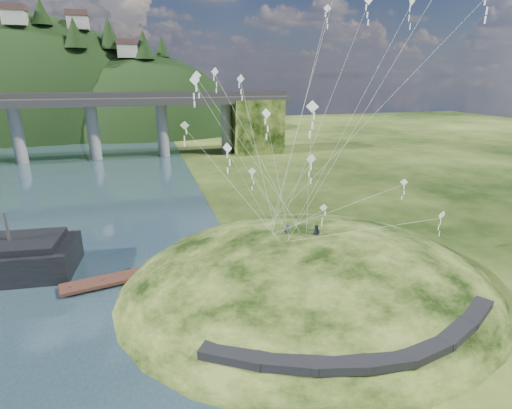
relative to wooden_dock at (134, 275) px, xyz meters
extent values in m
plane|color=black|center=(7.67, -7.72, -0.41)|extent=(320.00, 320.00, 0.00)
ellipsoid|color=black|center=(15.67, -5.72, -1.91)|extent=(36.00, 32.00, 13.00)
cube|color=black|center=(6.17, -15.72, 1.62)|extent=(4.32, 3.62, 0.71)
cube|color=black|center=(9.17, -17.37, 1.68)|extent=(4.10, 2.97, 0.61)
cube|color=black|center=(12.17, -18.37, 1.67)|extent=(3.85, 2.37, 0.62)
cube|color=black|center=(15.17, -18.82, 1.63)|extent=(3.62, 1.83, 0.66)
cube|color=black|center=(18.17, -18.62, 1.64)|extent=(3.82, 2.27, 0.68)
cube|color=black|center=(21.17, -17.67, 1.73)|extent=(4.11, 2.97, 0.71)
cube|color=black|center=(24.17, -16.12, 1.76)|extent=(4.26, 3.43, 0.66)
cylinder|color=gray|center=(-24.33, 62.28, 6.09)|extent=(2.60, 2.60, 13.00)
cylinder|color=gray|center=(-8.83, 62.28, 6.09)|extent=(2.60, 2.60, 13.00)
cylinder|color=gray|center=(6.67, 62.28, 6.09)|extent=(2.60, 2.60, 13.00)
cylinder|color=gray|center=(22.17, 62.28, 6.09)|extent=(2.60, 2.60, 13.00)
cube|color=black|center=(29.67, 62.28, 6.09)|extent=(12.00, 11.00, 13.00)
ellipsoid|color=black|center=(-32.33, 118.28, -6.41)|extent=(96.00, 68.00, 88.00)
ellipsoid|color=black|center=(2.67, 110.28, -10.41)|extent=(76.00, 56.00, 72.00)
cone|color=black|center=(-23.73, 104.32, 36.27)|extent=(5.83, 5.83, 7.67)
cone|color=black|center=(-14.77, 99.36, 30.17)|extent=(6.47, 6.47, 8.51)
cone|color=black|center=(-5.55, 106.27, 30.82)|extent=(7.13, 7.13, 9.38)
cone|color=black|center=(4.56, 101.31, 27.46)|extent=(6.56, 6.56, 8.63)
cone|color=black|center=(10.45, 106.90, 27.27)|extent=(4.88, 4.88, 6.42)
cube|color=beige|center=(-30.33, 102.28, 33.87)|extent=(6.00, 5.00, 4.00)
cube|color=brown|center=(-30.33, 102.28, 36.57)|extent=(6.40, 5.40, 1.60)
cube|color=beige|center=(-14.33, 108.28, 33.77)|extent=(6.00, 5.00, 4.00)
cube|color=brown|center=(-14.33, 108.28, 36.47)|extent=(6.40, 5.40, 1.60)
cube|color=beige|center=(-0.33, 102.28, 25.47)|extent=(6.00, 5.00, 4.00)
cube|color=brown|center=(-0.33, 102.28, 28.17)|extent=(6.40, 5.40, 1.60)
cube|color=black|center=(-10.06, 4.08, 2.86)|extent=(7.24, 6.22, 0.68)
cylinder|color=#2D2B2B|center=(-11.18, 4.18, 4.32)|extent=(0.27, 0.27, 3.38)
cube|color=#3A1F17|center=(0.00, 0.00, 0.01)|extent=(13.17, 4.67, 0.33)
cylinder|color=#3A1F17|center=(-5.46, -1.14, -0.22)|extent=(0.28, 0.28, 0.93)
cylinder|color=#3A1F17|center=(-2.73, -0.57, -0.22)|extent=(0.28, 0.28, 0.93)
cylinder|color=#3A1F17|center=(0.00, 0.00, -0.22)|extent=(0.28, 0.28, 0.93)
cylinder|color=#3A1F17|center=(2.73, 0.57, -0.22)|extent=(0.28, 0.28, 0.93)
cylinder|color=#3A1F17|center=(5.46, 1.14, -0.22)|extent=(0.28, 0.28, 0.93)
imported|color=#272B34|center=(13.77, -4.55, 5.45)|extent=(0.73, 0.54, 1.83)
imported|color=#272B34|center=(16.15, -5.60, 5.52)|extent=(1.15, 1.09, 1.87)
cube|color=white|center=(13.72, -9.44, 12.32)|extent=(0.80, 0.20, 0.79)
cube|color=white|center=(13.72, -9.44, 11.76)|extent=(0.10, 0.06, 0.46)
cube|color=white|center=(13.72, -9.44, 11.19)|extent=(0.10, 0.06, 0.46)
cube|color=white|center=(13.72, -9.44, 10.62)|extent=(0.10, 0.06, 0.46)
cube|color=white|center=(12.18, -12.74, 16.34)|extent=(0.65, 0.54, 0.78)
cube|color=white|center=(12.18, -12.74, 15.77)|extent=(0.10, 0.06, 0.46)
cube|color=white|center=(12.18, -12.74, 15.20)|extent=(0.10, 0.06, 0.46)
cube|color=white|center=(12.18, -12.74, 14.64)|extent=(0.10, 0.06, 0.46)
cube|color=white|center=(11.21, 1.92, 17.88)|extent=(0.79, 0.31, 0.82)
cube|color=white|center=(11.21, 1.92, 17.30)|extent=(0.10, 0.07, 0.48)
cube|color=white|center=(11.21, 1.92, 16.71)|extent=(0.10, 0.07, 0.48)
cube|color=white|center=(11.21, 1.92, 16.13)|extent=(0.10, 0.07, 0.48)
cube|color=white|center=(6.32, -3.87, 18.19)|extent=(0.66, 0.33, 0.71)
cube|color=white|center=(6.32, -3.87, 17.68)|extent=(0.09, 0.04, 0.41)
cube|color=white|center=(6.32, -3.87, 17.18)|extent=(0.09, 0.04, 0.41)
cube|color=white|center=(6.32, -3.87, 16.67)|extent=(0.09, 0.04, 0.41)
cube|color=white|center=(24.01, -12.83, 22.76)|extent=(0.10, 0.07, 0.46)
cube|color=white|center=(24.01, -12.83, 22.19)|extent=(0.10, 0.07, 0.46)
cube|color=white|center=(24.01, -12.83, 21.62)|extent=(0.10, 0.07, 0.46)
cube|color=white|center=(23.60, -7.18, 9.30)|extent=(0.60, 0.34, 0.65)
cube|color=white|center=(23.60, -7.18, 8.83)|extent=(0.09, 0.03, 0.38)
cube|color=white|center=(23.60, -7.18, 8.36)|extent=(0.09, 0.03, 0.38)
cube|color=white|center=(23.60, -7.18, 7.89)|extent=(0.09, 0.03, 0.38)
cube|color=white|center=(5.86, 2.86, 13.65)|extent=(0.86, 0.30, 0.83)
cube|color=white|center=(5.86, 2.86, 13.04)|extent=(0.11, 0.05, 0.50)
cube|color=white|center=(5.86, 2.86, 12.43)|extent=(0.11, 0.05, 0.50)
cube|color=white|center=(5.86, 2.86, 11.83)|extent=(0.11, 0.05, 0.50)
cube|color=white|center=(7.40, -9.64, 13.49)|extent=(0.55, 0.54, 0.72)
cube|color=white|center=(7.40, -9.64, 12.97)|extent=(0.09, 0.07, 0.42)
cube|color=white|center=(7.40, -9.64, 12.45)|extent=(0.09, 0.07, 0.42)
cube|color=white|center=(7.40, -9.64, 11.93)|extent=(0.09, 0.07, 0.42)
cube|color=white|center=(22.81, -6.64, 23.72)|extent=(0.81, 0.44, 0.88)
cube|color=white|center=(22.81, -6.64, 23.10)|extent=(0.11, 0.08, 0.51)
cube|color=white|center=(22.81, -6.64, 22.48)|extent=(0.11, 0.08, 0.51)
cube|color=white|center=(22.81, -6.64, 21.85)|extent=(0.11, 0.08, 0.51)
cube|color=white|center=(5.79, -6.49, 17.88)|extent=(0.69, 0.45, 0.78)
cube|color=white|center=(5.79, -6.49, 17.32)|extent=(0.10, 0.06, 0.46)
cube|color=white|center=(5.79, -6.49, 16.77)|extent=(0.10, 0.06, 0.46)
cube|color=white|center=(5.79, -6.49, 16.21)|extent=(0.10, 0.06, 0.46)
cube|color=white|center=(15.65, -7.95, 7.91)|extent=(0.68, 0.14, 0.68)
cube|color=white|center=(15.65, -7.95, 7.42)|extent=(0.09, 0.02, 0.40)
cube|color=white|center=(15.65, -7.95, 6.94)|extent=(0.09, 0.02, 0.40)
cube|color=white|center=(15.65, -7.95, 6.46)|extent=(0.09, 0.02, 0.40)
cube|color=white|center=(11.54, -0.85, 9.62)|extent=(0.74, 0.29, 0.76)
cube|color=white|center=(11.54, -0.85, 9.08)|extent=(0.10, 0.03, 0.44)
cube|color=white|center=(11.54, -0.85, 8.54)|extent=(0.10, 0.03, 0.44)
cube|color=white|center=(11.54, -0.85, 8.00)|extent=(0.10, 0.03, 0.44)
cube|color=white|center=(25.11, -10.54, 7.23)|extent=(0.79, 0.24, 0.79)
cube|color=white|center=(25.11, -10.54, 6.66)|extent=(0.10, 0.07, 0.47)
cube|color=white|center=(25.11, -10.54, 6.09)|extent=(0.10, 0.07, 0.47)
cube|color=white|center=(25.11, -10.54, 5.51)|extent=(0.10, 0.07, 0.47)
cube|color=white|center=(19.08, 0.56, 24.02)|extent=(0.70, 0.25, 0.72)
cube|color=white|center=(19.08, 0.56, 23.51)|extent=(0.09, 0.03, 0.42)
cube|color=white|center=(19.08, 0.56, 23.00)|extent=(0.09, 0.03, 0.42)
cube|color=white|center=(19.08, 0.56, 22.49)|extent=(0.09, 0.03, 0.42)
cube|color=white|center=(11.32, -5.92, 15.36)|extent=(0.53, 0.70, 0.82)
cube|color=white|center=(11.32, -5.92, 14.77)|extent=(0.10, 0.08, 0.49)
cube|color=white|center=(11.32, -5.92, 14.17)|extent=(0.10, 0.08, 0.49)
cube|color=white|center=(11.32, -5.92, 13.58)|extent=(0.10, 0.08, 0.49)
cube|color=white|center=(19.72, -5.49, 23.27)|extent=(0.09, 0.08, 0.45)
cube|color=white|center=(19.72, -5.49, 22.72)|extent=(0.09, 0.08, 0.45)
cube|color=white|center=(19.72, -5.49, 22.18)|extent=(0.09, 0.08, 0.45)
cube|color=white|center=(8.11, -1.82, 18.47)|extent=(0.66, 0.33, 0.70)
cube|color=white|center=(8.11, -1.82, 17.97)|extent=(0.08, 0.07, 0.41)
cube|color=white|center=(8.11, -1.82, 17.48)|extent=(0.08, 0.07, 0.41)
cube|color=white|center=(8.11, -1.82, 16.98)|extent=(0.08, 0.07, 0.41)
camera|label=1|loc=(1.90, -36.16, 18.15)|focal=28.00mm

